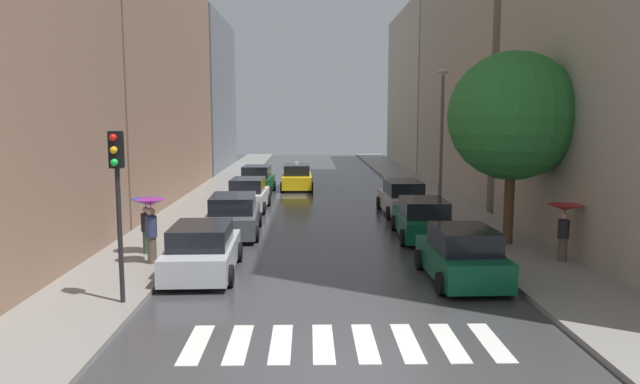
{
  "coord_description": "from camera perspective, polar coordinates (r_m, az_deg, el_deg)",
  "views": [
    {
      "loc": [
        -0.76,
        -10.74,
        4.85
      ],
      "look_at": [
        -0.2,
        17.1,
        1.18
      ],
      "focal_mm": 33.05,
      "sensor_mm": 36.0,
      "label": 1
    }
  ],
  "objects": [
    {
      "name": "ground_plane",
      "position": [
        35.09,
        0.1,
        -0.46
      ],
      "size": [
        28.0,
        72.0,
        0.04
      ],
      "primitive_type": "cube",
      "color": "#37373A"
    },
    {
      "name": "sidewalk_left",
      "position": [
        35.53,
        -10.44,
        -0.33
      ],
      "size": [
        3.0,
        72.0,
        0.15
      ],
      "primitive_type": "cube",
      "color": "gray",
      "rests_on": "ground"
    },
    {
      "name": "sidewalk_right",
      "position": [
        35.81,
        10.56,
        -0.27
      ],
      "size": [
        3.0,
        72.0,
        0.15
      ],
      "primitive_type": "cube",
      "color": "gray",
      "rests_on": "ground"
    },
    {
      "name": "crosswalk_stripes",
      "position": [
        12.98,
        2.36,
        -14.4
      ],
      "size": [
        6.75,
        2.2,
        0.01
      ],
      "color": "silver",
      "rests_on": "ground"
    },
    {
      "name": "building_left_far",
      "position": [
        53.41,
        -12.36,
        9.16
      ],
      "size": [
        6.0,
        14.54,
        13.08
      ],
      "primitive_type": "cube",
      "color": "slate",
      "rests_on": "ground"
    },
    {
      "name": "building_right_mid",
      "position": [
        39.83,
        16.62,
        15.16
      ],
      "size": [
        6.0,
        18.48,
        20.71
      ],
      "primitive_type": "cube",
      "color": "#9E9384",
      "rests_on": "ground"
    },
    {
      "name": "building_right_far",
      "position": [
        57.54,
        10.8,
        9.79
      ],
      "size": [
        6.0,
        17.93,
        14.52
      ],
      "primitive_type": "cube",
      "color": "#B2A38C",
      "rests_on": "ground"
    },
    {
      "name": "parked_car_left_nearest",
      "position": [
        18.36,
        -11.32,
        -5.57
      ],
      "size": [
        2.23,
        4.49,
        1.57
      ],
      "rotation": [
        0.0,
        0.0,
        1.6
      ],
      "color": "#B2B7BF",
      "rests_on": "ground"
    },
    {
      "name": "parked_car_left_second",
      "position": [
        24.13,
        -8.37,
        -2.3
      ],
      "size": [
        2.32,
        4.79,
        1.64
      ],
      "rotation": [
        0.0,
        0.0,
        1.61
      ],
      "color": "#474C51",
      "rests_on": "ground"
    },
    {
      "name": "parked_car_left_third",
      "position": [
        30.11,
        -6.97,
        -0.32
      ],
      "size": [
        2.09,
        4.2,
        1.66
      ],
      "rotation": [
        0.0,
        0.0,
        1.55
      ],
      "color": "silver",
      "rests_on": "ground"
    },
    {
      "name": "parked_car_left_fourth",
      "position": [
        36.38,
        -6.12,
        1.1
      ],
      "size": [
        2.13,
        4.13,
        1.74
      ],
      "rotation": [
        0.0,
        0.0,
        1.53
      ],
      "color": "#0C4C2D",
      "rests_on": "ground"
    },
    {
      "name": "parked_car_right_nearest",
      "position": [
        17.71,
        13.58,
        -6.05
      ],
      "size": [
        2.15,
        4.1,
        1.63
      ],
      "rotation": [
        0.0,
        0.0,
        1.6
      ],
      "color": "#0C4C2D",
      "rests_on": "ground"
    },
    {
      "name": "parked_car_right_second",
      "position": [
        23.56,
        9.92,
        -2.64
      ],
      "size": [
        2.2,
        4.58,
        1.57
      ],
      "rotation": [
        0.0,
        0.0,
        1.54
      ],
      "color": "#0C4C2D",
      "rests_on": "ground"
    },
    {
      "name": "parked_car_right_third",
      "position": [
        29.02,
        7.98,
        -0.62
      ],
      "size": [
        2.11,
        4.84,
        1.67
      ],
      "rotation": [
        0.0,
        0.0,
        1.6
      ],
      "color": "#B2B7BF",
      "rests_on": "ground"
    },
    {
      "name": "taxi_midroad",
      "position": [
        38.48,
        -2.25,
        1.42
      ],
      "size": [
        2.12,
        4.6,
        1.81
      ],
      "rotation": [
        0.0,
        0.0,
        1.58
      ],
      "color": "yellow",
      "rests_on": "ground"
    },
    {
      "name": "pedestrian_foreground",
      "position": [
        20.77,
        -16.5,
        -1.99
      ],
      "size": [
        1.02,
        1.02,
        1.87
      ],
      "rotation": [
        0.0,
        0.0,
        5.03
      ],
      "color": "#38513D",
      "rests_on": "sidewalk_left"
    },
    {
      "name": "pedestrian_near_tree",
      "position": [
        20.44,
        22.57,
        -2.44
      ],
      "size": [
        1.05,
        1.05,
        1.85
      ],
      "rotation": [
        0.0,
        0.0,
        4.17
      ],
      "color": "brown",
      "rests_on": "sidewalk_right"
    },
    {
      "name": "pedestrian_by_kerb",
      "position": [
        19.31,
        -16.06,
        -2.44
      ],
      "size": [
        0.95,
        0.95,
        2.06
      ],
      "rotation": [
        0.0,
        0.0,
        3.1
      ],
      "color": "brown",
      "rests_on": "sidewalk_left"
    },
    {
      "name": "street_tree_right",
      "position": [
        22.29,
        18.15,
        6.98
      ],
      "size": [
        4.61,
        4.61,
        6.95
      ],
      "color": "#513823",
      "rests_on": "sidewalk_right"
    },
    {
      "name": "traffic_light_left_corner",
      "position": [
        15.26,
        -19.05,
        1.22
      ],
      "size": [
        0.3,
        0.42,
        4.3
      ],
      "color": "black",
      "rests_on": "sidewalk_left"
    },
    {
      "name": "lamp_post_right",
      "position": [
        28.52,
        11.69,
        5.83
      ],
      "size": [
        0.6,
        0.28,
        6.81
      ],
      "color": "#595B60",
      "rests_on": "sidewalk_right"
    }
  ]
}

